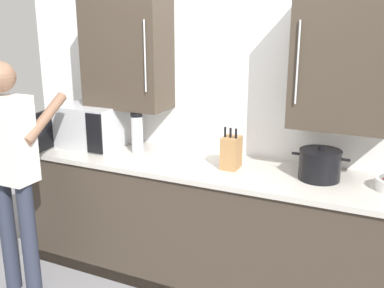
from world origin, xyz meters
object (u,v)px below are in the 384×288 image
object	(u,v)px
microwave_oven	(88,126)
stock_pot	(320,165)
person_figure	(10,161)
thermos_flask	(137,133)
knife_block	(231,152)

from	to	relation	value
microwave_oven	stock_pot	size ratio (longest dim) A/B	2.03
stock_pot	person_figure	size ratio (longest dim) A/B	0.22
thermos_flask	person_figure	world-z (taller)	person_figure
thermos_flask	stock_pot	size ratio (longest dim) A/B	0.86
knife_block	stock_pot	xyz separation A→B (m)	(0.58, 0.04, -0.02)
microwave_oven	knife_block	distance (m)	1.23
knife_block	person_figure	xyz separation A→B (m)	(-1.32, -0.68, -0.05)
microwave_oven	stock_pot	world-z (taller)	microwave_oven
knife_block	thermos_flask	world-z (taller)	thermos_flask
stock_pot	person_figure	xyz separation A→B (m)	(-1.90, -0.72, -0.03)
knife_block	microwave_oven	bearing A→B (deg)	178.35
person_figure	thermos_flask	bearing A→B (deg)	52.52
microwave_oven	knife_block	bearing A→B (deg)	-1.65
stock_pot	person_figure	world-z (taller)	person_figure
thermos_flask	knife_block	bearing A→B (deg)	-2.89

